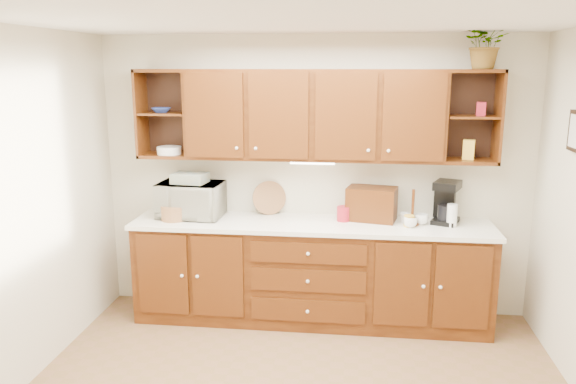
% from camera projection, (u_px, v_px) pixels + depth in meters
% --- Properties ---
extents(ceiling, '(4.00, 4.00, 0.00)m').
position_uv_depth(ceiling, '(294.00, 16.00, 3.29)').
color(ceiling, white).
rests_on(ceiling, back_wall).
extents(back_wall, '(4.00, 0.00, 4.00)m').
position_uv_depth(back_wall, '(314.00, 177.00, 5.27)').
color(back_wall, beige).
rests_on(back_wall, floor).
extents(left_wall, '(0.00, 3.50, 3.50)m').
position_uv_depth(left_wall, '(2.00, 219.00, 3.81)').
color(left_wall, beige).
rests_on(left_wall, floor).
extents(base_cabinets, '(3.20, 0.60, 0.90)m').
position_uv_depth(base_cabinets, '(311.00, 273.00, 5.17)').
color(base_cabinets, '#341505').
rests_on(base_cabinets, floor).
extents(countertop, '(3.24, 0.64, 0.04)m').
position_uv_depth(countertop, '(311.00, 225.00, 5.06)').
color(countertop, white).
rests_on(countertop, base_cabinets).
extents(upper_cabinets, '(3.20, 0.33, 0.80)m').
position_uv_depth(upper_cabinets, '(314.00, 115.00, 4.99)').
color(upper_cabinets, '#341505').
rests_on(upper_cabinets, back_wall).
extents(undercabinet_light, '(0.40, 0.05, 0.02)m').
position_uv_depth(undercabinet_light, '(312.00, 163.00, 5.03)').
color(undercabinet_light, white).
rests_on(undercabinet_light, upper_cabinets).
extents(framed_picture, '(0.03, 0.24, 0.30)m').
position_uv_depth(framed_picture, '(576.00, 131.00, 4.10)').
color(framed_picture, black).
rests_on(framed_picture, right_wall).
extents(wicker_basket, '(0.25, 0.25, 0.13)m').
position_uv_depth(wicker_basket, '(174.00, 213.00, 5.12)').
color(wicker_basket, '#A26E43').
rests_on(wicker_basket, countertop).
extents(microwave, '(0.60, 0.43, 0.32)m').
position_uv_depth(microwave, '(191.00, 200.00, 5.21)').
color(microwave, beige).
rests_on(microwave, countertop).
extents(towel_stack, '(0.33, 0.26, 0.09)m').
position_uv_depth(towel_stack, '(190.00, 178.00, 5.16)').
color(towel_stack, tan).
rests_on(towel_stack, microwave).
extents(wine_bottle, '(0.07, 0.07, 0.32)m').
position_uv_depth(wine_bottle, '(210.00, 199.00, 5.26)').
color(wine_bottle, black).
rests_on(wine_bottle, countertop).
extents(woven_tray, '(0.33, 0.19, 0.32)m').
position_uv_depth(woven_tray, '(269.00, 213.00, 5.34)').
color(woven_tray, '#A26E43').
rests_on(woven_tray, countertop).
extents(bread_box, '(0.48, 0.36, 0.30)m').
position_uv_depth(bread_box, '(372.00, 204.00, 5.10)').
color(bread_box, '#341505').
rests_on(bread_box, countertop).
extents(mug_tree, '(0.29, 0.29, 0.32)m').
position_uv_depth(mug_tree, '(412.00, 219.00, 4.97)').
color(mug_tree, '#341505').
rests_on(mug_tree, countertop).
extents(canister_red, '(0.15, 0.15, 0.14)m').
position_uv_depth(canister_red, '(343.00, 214.00, 5.08)').
color(canister_red, '#A61826').
rests_on(canister_red, countertop).
extents(canister_white, '(0.10, 0.10, 0.20)m').
position_uv_depth(canister_white, '(452.00, 215.00, 4.90)').
color(canister_white, white).
rests_on(canister_white, countertop).
extents(canister_yellow, '(0.11, 0.11, 0.10)m').
position_uv_depth(canister_yellow, '(409.00, 221.00, 4.91)').
color(canister_yellow, yellow).
rests_on(canister_yellow, countertop).
extents(coffee_maker, '(0.29, 0.33, 0.38)m').
position_uv_depth(coffee_maker, '(446.00, 203.00, 5.01)').
color(coffee_maker, black).
rests_on(coffee_maker, countertop).
extents(bowl_stack, '(0.23, 0.23, 0.04)m').
position_uv_depth(bowl_stack, '(161.00, 110.00, 5.12)').
color(bowl_stack, navy).
rests_on(bowl_stack, upper_cabinets).
extents(plate_stack, '(0.26, 0.26, 0.07)m').
position_uv_depth(plate_stack, '(169.00, 150.00, 5.18)').
color(plate_stack, white).
rests_on(plate_stack, upper_cabinets).
extents(pantry_box_yellow, '(0.11, 0.10, 0.17)m').
position_uv_depth(pantry_box_yellow, '(469.00, 150.00, 4.87)').
color(pantry_box_yellow, yellow).
rests_on(pantry_box_yellow, upper_cabinets).
extents(pantry_box_red, '(0.09, 0.08, 0.12)m').
position_uv_depth(pantry_box_red, '(481.00, 109.00, 4.80)').
color(pantry_box_red, '#A61826').
rests_on(pantry_box_red, upper_cabinets).
extents(potted_plant, '(0.38, 0.34, 0.42)m').
position_uv_depth(potted_plant, '(486.00, 43.00, 4.64)').
color(potted_plant, '#999999').
rests_on(potted_plant, upper_cabinets).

